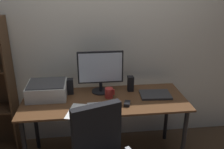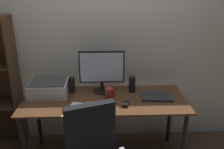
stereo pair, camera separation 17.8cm
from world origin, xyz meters
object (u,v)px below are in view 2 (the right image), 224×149
at_px(keyboard, 101,105).
at_px(desk, 105,106).
at_px(monitor, 102,69).
at_px(printer, 49,88).
at_px(speaker_left, 72,85).
at_px(coffee_mug, 109,93).
at_px(speaker_right, 132,84).
at_px(laptop, 156,96).
at_px(mouse, 126,104).

bearing_deg(keyboard, desk, 72.48).
distance_m(monitor, printer, 0.60).
xyz_separation_m(monitor, speaker_left, (-0.33, -0.01, -0.18)).
relative_size(coffee_mug, speaker_right, 0.61).
bearing_deg(printer, laptop, -5.26).
relative_size(mouse, printer, 0.24).
bearing_deg(printer, desk, -12.52).
bearing_deg(desk, speaker_right, 30.81).
relative_size(keyboard, speaker_right, 1.71).
xyz_separation_m(speaker_left, speaker_right, (0.66, 0.00, 0.00)).
height_order(keyboard, coffee_mug, coffee_mug).
xyz_separation_m(monitor, keyboard, (-0.01, -0.33, -0.25)).
height_order(monitor, coffee_mug, monitor).
relative_size(monitor, speaker_right, 2.86).
xyz_separation_m(speaker_right, printer, (-0.89, -0.05, -0.00)).
distance_m(coffee_mug, laptop, 0.50).
bearing_deg(monitor, speaker_right, -1.38).
distance_m(mouse, laptop, 0.38).
xyz_separation_m(keyboard, coffee_mug, (0.09, 0.18, 0.04)).
bearing_deg(printer, speaker_right, 3.20).
height_order(monitor, printer, monitor).
bearing_deg(keyboard, speaker_right, 41.21).
distance_m(desk, mouse, 0.28).
height_order(coffee_mug, printer, printer).
bearing_deg(coffee_mug, printer, 171.94).
bearing_deg(keyboard, monitor, 85.67).
xyz_separation_m(mouse, laptop, (0.33, 0.18, -0.01)).
bearing_deg(mouse, speaker_left, 166.60).
height_order(keyboard, speaker_right, speaker_right).
height_order(laptop, speaker_right, speaker_right).
bearing_deg(printer, coffee_mug, -8.06).
bearing_deg(printer, mouse, -19.25).
bearing_deg(printer, monitor, 5.84).
distance_m(speaker_left, printer, 0.24).
bearing_deg(coffee_mug, desk, -141.52).
relative_size(monitor, coffee_mug, 4.68).
bearing_deg(speaker_left, coffee_mug, -19.20).
bearing_deg(speaker_left, laptop, -9.76).
distance_m(speaker_left, speaker_right, 0.66).
bearing_deg(speaker_right, laptop, -32.74).
distance_m(monitor, coffee_mug, 0.27).
xyz_separation_m(laptop, speaker_left, (-0.90, 0.15, 0.07)).
xyz_separation_m(desk, coffee_mug, (0.05, 0.04, 0.14)).
distance_m(coffee_mug, speaker_right, 0.29).
bearing_deg(desk, coffee_mug, 38.48).
bearing_deg(desk, mouse, -35.27).
relative_size(laptop, speaker_left, 1.88).
bearing_deg(monitor, speaker_left, -178.62).
xyz_separation_m(coffee_mug, printer, (-0.64, 0.09, 0.03)).
distance_m(desk, coffee_mug, 0.15).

